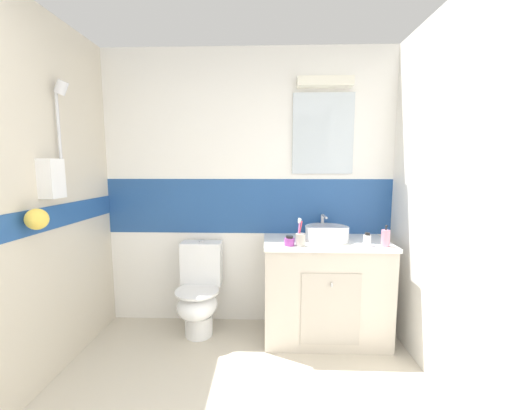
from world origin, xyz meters
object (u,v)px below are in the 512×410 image
Objects in this scene: sink_basin at (327,233)px; lotion_bottle_short at (367,240)px; soap_dispenser at (385,238)px; hair_gel_jar at (289,241)px; toothbrush_cup at (300,239)px; toilet at (199,292)px.

sink_basin reaches higher than lotion_bottle_short.
sink_basin is at bearing 154.38° from soap_dispenser.
toothbrush_cup is at bearing -7.17° from hair_gel_jar.
hair_gel_jar is at bearing -178.21° from lotion_bottle_short.
sink_basin is 0.33m from lotion_bottle_short.
lotion_bottle_short reaches higher than toilet.
toothbrush_cup is at bearing -14.49° from toilet.
soap_dispenser is at bearing -0.04° from hair_gel_jar.
toilet is 3.64× the size of toothbrush_cup.
soap_dispenser is at bearing -8.30° from lotion_bottle_short.
sink_basin reaches higher than toilet.
toilet is at bearing 165.51° from toothbrush_cup.
sink_basin is 0.46m from soap_dispenser.
hair_gel_jar is at bearing 179.96° from soap_dispenser.
soap_dispenser is (1.50, -0.21, 0.54)m from toilet.
toothbrush_cup reaches higher than lotion_bottle_short.
sink_basin is at bearing 40.58° from toothbrush_cup.
hair_gel_jar reaches higher than toilet.
sink_basin is 5.06× the size of hair_gel_jar.
lotion_bottle_short is at bearing 1.79° from hair_gel_jar.
toilet is 0.95m from hair_gel_jar.
toilet is (-1.09, 0.01, -0.54)m from sink_basin.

